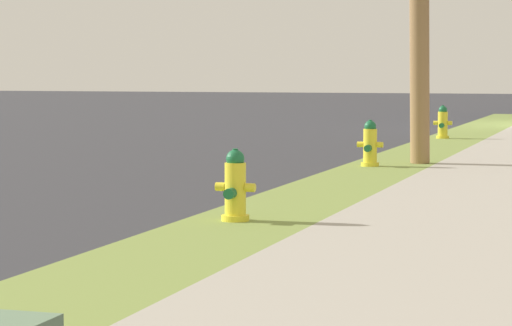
% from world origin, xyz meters
% --- Properties ---
extents(fire_hydrant_second, '(0.42, 0.38, 0.74)m').
position_xyz_m(fire_hydrant_second, '(0.56, 9.71, 0.45)').
color(fire_hydrant_second, yellow).
rests_on(fire_hydrant_second, grass_verge).
extents(fire_hydrant_third, '(0.42, 0.37, 0.74)m').
position_xyz_m(fire_hydrant_third, '(0.47, 16.86, 0.45)').
color(fire_hydrant_third, yellow).
rests_on(fire_hydrant_third, grass_verge).
extents(fire_hydrant_fourth, '(0.42, 0.37, 0.74)m').
position_xyz_m(fire_hydrant_fourth, '(0.45, 24.85, 0.45)').
color(fire_hydrant_fourth, yellow).
rests_on(fire_hydrant_fourth, grass_verge).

